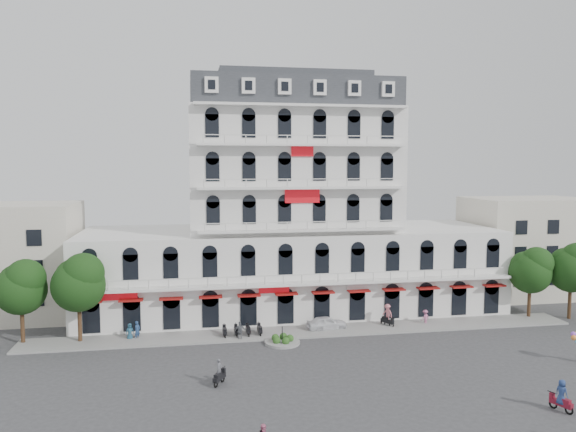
# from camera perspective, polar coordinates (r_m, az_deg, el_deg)

# --- Properties ---
(ground) EXTENTS (120.00, 120.00, 0.00)m
(ground) POSITION_cam_1_polar(r_m,az_deg,el_deg) (46.86, 4.40, -14.86)
(ground) COLOR #38383A
(ground) RESTS_ON ground
(sidewalk) EXTENTS (53.00, 4.00, 0.16)m
(sidewalk) POSITION_cam_1_polar(r_m,az_deg,el_deg) (55.15, 2.03, -11.64)
(sidewalk) COLOR gray
(sidewalk) RESTS_ON ground
(main_building) EXTENTS (45.00, 15.00, 25.80)m
(main_building) POSITION_cam_1_polar(r_m,az_deg,el_deg) (61.90, 0.33, -0.44)
(main_building) COLOR silver
(main_building) RESTS_ON ground
(flank_building_west) EXTENTS (14.00, 10.00, 12.00)m
(flank_building_west) POSITION_cam_1_polar(r_m,az_deg,el_deg) (66.20, -26.57, -4.08)
(flank_building_west) COLOR beige
(flank_building_west) RESTS_ON ground
(flank_building_east) EXTENTS (14.00, 10.00, 12.00)m
(flank_building_east) POSITION_cam_1_polar(r_m,az_deg,el_deg) (75.53, 23.07, -2.86)
(flank_building_east) COLOR beige
(flank_building_east) RESTS_ON ground
(traffic_island) EXTENTS (3.20, 3.20, 1.60)m
(traffic_island) POSITION_cam_1_polar(r_m,az_deg,el_deg) (51.75, -0.59, -12.57)
(traffic_island) COLOR gray
(traffic_island) RESTS_ON ground
(parked_scooter_row) EXTENTS (4.40, 1.80, 1.10)m
(parked_scooter_row) POSITION_cam_1_polar(r_m,az_deg,el_deg) (54.07, -4.67, -12.09)
(parked_scooter_row) COLOR black
(parked_scooter_row) RESTS_ON ground
(tree_west_outer) EXTENTS (4.50, 4.48, 7.76)m
(tree_west_outer) POSITION_cam_1_polar(r_m,az_deg,el_deg) (55.71, -25.47, -6.39)
(tree_west_outer) COLOR #382314
(tree_west_outer) RESTS_ON ground
(tree_west_inner) EXTENTS (4.76, 4.76, 8.25)m
(tree_west_inner) POSITION_cam_1_polar(r_m,az_deg,el_deg) (54.04, -20.48, -6.20)
(tree_west_inner) COLOR #382314
(tree_west_inner) RESTS_ON ground
(tree_east_inner) EXTENTS (4.40, 4.37, 7.57)m
(tree_east_inner) POSITION_cam_1_polar(r_m,az_deg,el_deg) (64.15, 23.45, -4.96)
(tree_east_inner) COLOR #382314
(tree_east_inner) RESTS_ON ground
(tree_east_outer) EXTENTS (4.65, 4.65, 8.05)m
(tree_east_outer) POSITION_cam_1_polar(r_m,az_deg,el_deg) (65.57, 26.88, -4.58)
(tree_east_outer) COLOR #382314
(tree_east_outer) RESTS_ON ground
(parked_car) EXTENTS (4.09, 2.00, 1.34)m
(parked_car) POSITION_cam_1_polar(r_m,az_deg,el_deg) (55.88, 3.95, -10.79)
(parked_car) COLOR white
(parked_car) RESTS_ON ground
(rider_west) EXTENTS (1.04, 1.54, 1.98)m
(rider_west) POSITION_cam_1_polar(r_m,az_deg,el_deg) (42.93, -6.99, -15.59)
(rider_west) COLOR black
(rider_west) RESTS_ON ground
(rider_east) EXTENTS (0.90, 1.62, 2.14)m
(rider_east) POSITION_cam_1_polar(r_m,az_deg,el_deg) (42.39, 26.03, -16.07)
(rider_east) COLOR maroon
(rider_east) RESTS_ON ground
(rider_center) EXTENTS (1.17, 1.54, 2.30)m
(rider_center) POSITION_cam_1_polar(r_m,az_deg,el_deg) (57.50, 10.06, -9.82)
(rider_center) COLOR black
(rider_center) RESTS_ON ground
(pedestrian_left) EXTENTS (0.90, 0.76, 1.56)m
(pedestrian_left) POSITION_cam_1_polar(r_m,az_deg,el_deg) (54.60, -15.77, -11.25)
(pedestrian_left) COLOR navy
(pedestrian_left) RESTS_ON ground
(pedestrian_mid) EXTENTS (1.06, 0.54, 1.74)m
(pedestrian_mid) POSITION_cam_1_polar(r_m,az_deg,el_deg) (52.71, -4.90, -11.57)
(pedestrian_mid) COLOR slate
(pedestrian_mid) RESTS_ON ground
(pedestrian_right) EXTENTS (1.13, 0.94, 1.52)m
(pedestrian_right) POSITION_cam_1_polar(r_m,az_deg,el_deg) (59.08, 13.77, -9.95)
(pedestrian_right) COLOR #BE6490
(pedestrian_right) RESTS_ON ground
(pedestrian_far) EXTENTS (0.71, 0.76, 1.73)m
(pedestrian_far) POSITION_cam_1_polar(r_m,az_deg,el_deg) (54.51, -15.05, -11.16)
(pedestrian_far) COLOR navy
(pedestrian_far) RESTS_ON ground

